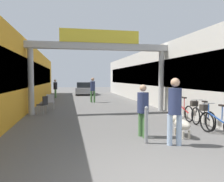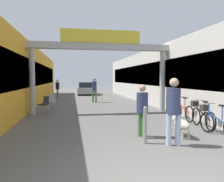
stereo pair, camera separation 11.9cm
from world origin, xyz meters
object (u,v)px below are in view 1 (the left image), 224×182
at_px(dog_on_leash, 181,124).
at_px(cafe_chair_black_nearer, 43,103).
at_px(bicycle_blue_second, 216,121).
at_px(parked_car_silver, 85,89).
at_px(pedestrian_elderly_walking, 55,87).
at_px(pedestrian_with_dog, 175,107).
at_px(bicycle_black_third, 201,115).
at_px(cafe_chair_aluminium_farther, 50,101).
at_px(pedestrian_carrying_crate, 93,88).
at_px(bollard_post_metal, 146,125).
at_px(pedestrian_companion, 143,107).
at_px(bicycle_red_farthest, 181,109).

xyz_separation_m(dog_on_leash, cafe_chair_black_nearer, (-4.57, 5.09, 0.15)).
relative_size(bicycle_blue_second, parked_car_silver, 0.40).
bearing_deg(cafe_chair_black_nearer, pedestrian_elderly_walking, 89.67).
height_order(pedestrian_with_dog, bicycle_black_third, pedestrian_with_dog).
relative_size(bicycle_black_third, cafe_chair_aluminium_farther, 1.90).
relative_size(bicycle_blue_second, cafe_chair_black_nearer, 1.89).
bearing_deg(cafe_chair_aluminium_farther, pedestrian_carrying_crate, 52.43).
bearing_deg(bollard_post_metal, pedestrian_carrying_crate, 91.84).
height_order(pedestrian_companion, bollard_post_metal, pedestrian_companion).
distance_m(pedestrian_with_dog, bollard_post_metal, 0.89).
bearing_deg(bicycle_blue_second, parked_car_silver, 98.84).
bearing_deg(pedestrian_companion, bicycle_blue_second, -5.79).
distance_m(pedestrian_with_dog, bicycle_blue_second, 1.99).
height_order(pedestrian_companion, cafe_chair_black_nearer, pedestrian_companion).
distance_m(bicycle_blue_second, parked_car_silver, 17.90).
distance_m(pedestrian_carrying_crate, bicycle_black_third, 9.32).
distance_m(pedestrian_companion, parked_car_silver, 17.46).
distance_m(pedestrian_carrying_crate, bicycle_red_farthest, 7.92).
distance_m(bicycle_blue_second, bollard_post_metal, 2.47).
relative_size(pedestrian_elderly_walking, bollard_post_metal, 1.63).
bearing_deg(bollard_post_metal, bicycle_red_farthest, 48.08).
height_order(pedestrian_with_dog, bollard_post_metal, pedestrian_with_dog).
height_order(bicycle_black_third, parked_car_silver, parked_car_silver).
distance_m(pedestrian_elderly_walking, bollard_post_metal, 14.95).
bearing_deg(pedestrian_with_dog, pedestrian_carrying_crate, 95.39).
bearing_deg(pedestrian_carrying_crate, cafe_chair_black_nearer, -121.89).
height_order(cafe_chair_black_nearer, cafe_chair_aluminium_farther, same).
bearing_deg(pedestrian_companion, cafe_chair_aluminium_farther, 117.25).
distance_m(dog_on_leash, bicycle_blue_second, 1.15).
bearing_deg(dog_on_leash, pedestrian_companion, 172.36).
bearing_deg(bicycle_black_third, dog_on_leash, -142.99).
height_order(pedestrian_companion, pedestrian_carrying_crate, pedestrian_carrying_crate).
xyz_separation_m(pedestrian_with_dog, dog_on_leash, (0.62, 0.78, -0.64)).
relative_size(pedestrian_with_dog, pedestrian_carrying_crate, 0.98).
xyz_separation_m(pedestrian_with_dog, bicycle_red_farthest, (2.03, 3.31, -0.59)).
distance_m(cafe_chair_aluminium_farther, parked_car_silver, 11.63).
bearing_deg(bicycle_blue_second, pedestrian_elderly_walking, 111.73).
bearing_deg(cafe_chair_black_nearer, dog_on_leash, -48.11).
bearing_deg(bicycle_red_farthest, dog_on_leash, -119.15).
height_order(dog_on_leash, bicycle_black_third, bicycle_black_third).
xyz_separation_m(pedestrian_with_dog, cafe_chair_black_nearer, (-3.95, 5.87, -0.48)).
distance_m(pedestrian_elderly_walking, bicycle_black_third, 14.36).
bearing_deg(dog_on_leash, bicycle_red_farthest, 60.85).
distance_m(pedestrian_with_dog, pedestrian_elderly_walking, 15.40).
bearing_deg(cafe_chair_black_nearer, pedestrian_companion, -55.43).
xyz_separation_m(bicycle_red_farthest, cafe_chair_aluminium_farther, (-5.74, 3.77, 0.10)).
distance_m(bicycle_black_third, cafe_chair_aluminium_farther, 7.76).
bearing_deg(bicycle_red_farthest, cafe_chair_black_nearer, 156.82).
bearing_deg(pedestrian_elderly_walking, pedestrian_companion, -76.51).
bearing_deg(bicycle_blue_second, pedestrian_carrying_crate, 105.60).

